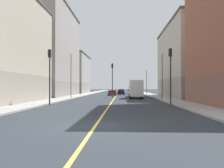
{
  "coord_description": "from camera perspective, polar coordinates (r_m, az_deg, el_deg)",
  "views": [
    {
      "loc": [
        1.43,
        -12.41,
        2.09
      ],
      "look_at": [
        -0.93,
        41.76,
        2.76
      ],
      "focal_mm": 37.47,
      "sensor_mm": 36.0,
      "label": 1
    }
  ],
  "objects": [
    {
      "name": "sidewalk_left",
      "position": [
        61.88,
        9.32,
        -2.57
      ],
      "size": [
        3.12,
        168.0,
        0.15
      ],
      "primitive_type": "cube",
      "color": "#9E9B93",
      "rests_on": "ground"
    },
    {
      "name": "car_red",
      "position": [
        50.9,
        5.33,
        -2.29
      ],
      "size": [
        1.88,
        4.05,
        1.42
      ],
      "color": "red",
      "rests_on": "ground"
    },
    {
      "name": "street_lamp_right_near",
      "position": [
        42.88,
        -9.98,
        3.25
      ],
      "size": [
        0.36,
        0.36,
        8.22
      ],
      "color": "#4C4C51",
      "rests_on": "ground"
    },
    {
      "name": "car_teal",
      "position": [
        72.16,
        2.32,
        -1.83
      ],
      "size": [
        1.84,
        3.92,
        1.39
      ],
      "color": "#196670",
      "rests_on": "ground"
    },
    {
      "name": "traffic_light_right_near",
      "position": [
        27.54,
        -14.99,
        3.47
      ],
      "size": [
        0.4,
        0.32,
        6.35
      ],
      "color": "#2D2D2D",
      "rests_on": "ground"
    },
    {
      "name": "street_lamp_left_near",
      "position": [
        38.19,
        12.13,
        3.12
      ],
      "size": [
        0.36,
        0.36,
        7.44
      ],
      "color": "#4C4C51",
      "rests_on": "ground"
    },
    {
      "name": "building_right_midblock",
      "position": [
        55.08,
        -14.62,
        7.53
      ],
      "size": [
        8.9,
        23.49,
        19.9
      ],
      "color": "gray",
      "rests_on": "ground"
    },
    {
      "name": "car_white",
      "position": [
        75.54,
        4.48,
        -1.84
      ],
      "size": [
        2.05,
        4.08,
        1.23
      ],
      "color": "white",
      "rests_on": "ground"
    },
    {
      "name": "lane_center_stripe",
      "position": [
        61.46,
        1.16,
        -2.65
      ],
      "size": [
        0.16,
        154.0,
        0.01
      ],
      "primitive_type": "cube",
      "color": "#E5D14C",
      "rests_on": "ground"
    },
    {
      "name": "car_maroon",
      "position": [
        56.6,
        0.09,
        -2.2
      ],
      "size": [
        1.96,
        4.48,
        1.24
      ],
      "color": "maroon",
      "rests_on": "ground"
    },
    {
      "name": "sidewalk_right",
      "position": [
        62.28,
        -6.95,
        -2.56
      ],
      "size": [
        3.12,
        168.0,
        0.15
      ],
      "primitive_type": "cube",
      "color": "#9E9B93",
      "rests_on": "ground"
    },
    {
      "name": "building_left_mid",
      "position": [
        49.47,
        18.05,
        5.28
      ],
      "size": [
        8.9,
        23.58,
        14.42
      ],
      "color": "#9D9688",
      "rests_on": "ground"
    },
    {
      "name": "traffic_light_median_far",
      "position": [
        45.36,
        0.08,
        2.01
      ],
      "size": [
        0.4,
        0.32,
        6.63
      ],
      "color": "#2D2D2D",
      "rests_on": "ground"
    },
    {
      "name": "street_lamp_left_far",
      "position": [
        61.87,
        8.42,
        1.13
      ],
      "size": [
        0.36,
        0.36,
        6.38
      ],
      "color": "#4C4C51",
      "rests_on": "ground"
    },
    {
      "name": "ground_plane",
      "position": [
        12.66,
        -4.1,
        -10.2
      ],
      "size": [
        400.0,
        400.0,
        0.0
      ],
      "primitive_type": "plane",
      "color": "#2B3138",
      "rests_on": "ground"
    },
    {
      "name": "traffic_light_left_near",
      "position": [
        26.82,
        14.06,
        3.61
      ],
      "size": [
        0.4,
        0.32,
        6.38
      ],
      "color": "#2D2D2D",
      "rests_on": "ground"
    },
    {
      "name": "car_black",
      "position": [
        62.95,
        2.22,
        -2.05
      ],
      "size": [
        1.97,
        4.55,
        1.26
      ],
      "color": "black",
      "rests_on": "ground"
    },
    {
      "name": "box_truck",
      "position": [
        42.5,
        5.8,
        -1.22
      ],
      "size": [
        2.36,
        7.21,
        3.25
      ],
      "color": "maroon",
      "rests_on": "ground"
    },
    {
      "name": "building_right_corner",
      "position": [
        34.58,
        -25.5,
        7.93
      ],
      "size": [
        8.9,
        16.89,
        14.46
      ],
      "color": "#9D9688",
      "rests_on": "ground"
    },
    {
      "name": "building_right_distant",
      "position": [
        78.25,
        -9.37,
        2.44
      ],
      "size": [
        8.9,
        18.81,
        12.74
      ],
      "color": "gray",
      "rests_on": "ground"
    }
  ]
}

